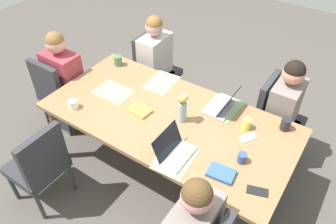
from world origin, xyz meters
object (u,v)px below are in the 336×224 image
object	(u,v)px
phone_black	(257,191)
person_far_right_near	(156,69)
book_red_cover	(140,110)
book_blue_cover	(221,173)
chair_far_left_far	(274,115)
chair_far_right_near	(153,66)
person_far_left_far	(280,119)
coffee_mug_centre_right	(286,124)
laptop_far_left_far	(223,105)
phone_silver	(248,138)
laptop_near_left_mid	(173,151)
flower_vase	(183,106)
coffee_mug_far_left	(247,124)
chair_near_right_mid	(40,164)
coffee_mug_near_right	(118,61)
coffee_mug_near_left	(73,104)
coffee_mug_centre_left	(242,158)
person_head_left_left_near	(66,87)
dining_table	(168,122)
chair_head_left_left_near	(58,91)

from	to	relation	value
phone_black	person_far_right_near	bearing A→B (deg)	127.86
book_red_cover	book_blue_cover	size ratio (longest dim) A/B	1.00
chair_far_left_far	chair_far_right_near	size ratio (longest dim) A/B	1.00
person_far_left_far	coffee_mug_centre_right	distance (m)	0.49
laptop_far_left_far	phone_silver	size ratio (longest dim) A/B	2.13
laptop_near_left_mid	phone_black	distance (m)	0.69
flower_vase	phone_black	xyz separation A→B (m)	(0.84, -0.33, -0.17)
coffee_mug_far_left	chair_near_right_mid	bearing A→B (deg)	-140.41
chair_far_right_near	coffee_mug_near_right	bearing A→B (deg)	-100.14
chair_near_right_mid	coffee_mug_centre_right	distance (m)	2.14
coffee_mug_near_left	coffee_mug_centre_left	size ratio (longest dim) A/B	1.04
person_head_left_left_near	chair_far_right_near	size ratio (longest dim) A/B	1.33
phone_black	laptop_far_left_far	bearing A→B (deg)	114.18
person_far_left_far	laptop_near_left_mid	xyz separation A→B (m)	(-0.52, -1.15, 0.27)
laptop_near_left_mid	coffee_mug_near_left	xyz separation A→B (m)	(-1.07, -0.03, -0.00)
person_head_left_left_near	person_far_left_far	world-z (taller)	same
coffee_mug_centre_right	phone_black	bearing A→B (deg)	-85.70
chair_near_right_mid	chair_far_right_near	bearing A→B (deg)	92.61
person_head_left_left_near	coffee_mug_near_left	world-z (taller)	person_head_left_left_near
chair_far_right_near	laptop_near_left_mid	size ratio (longest dim) A/B	2.81
person_far_right_near	phone_black	size ratio (longest dim) A/B	7.97
person_far_right_near	coffee_mug_far_left	world-z (taller)	person_far_right_near
chair_far_right_near	laptop_far_left_far	world-z (taller)	laptop_far_left_far
person_far_left_far	laptop_far_left_far	size ratio (longest dim) A/B	3.73
dining_table	person_far_left_far	bearing A→B (deg)	44.91
chair_head_left_left_near	chair_far_right_near	xyz separation A→B (m)	(0.59, 0.99, 0.00)
chair_head_left_left_near	coffee_mug_near_right	world-z (taller)	chair_head_left_left_near
coffee_mug_far_left	phone_silver	size ratio (longest dim) A/B	0.66
dining_table	chair_far_right_near	size ratio (longest dim) A/B	2.50
person_far_left_far	coffee_mug_far_left	world-z (taller)	person_far_left_far
chair_far_left_far	coffee_mug_near_left	world-z (taller)	chair_far_left_far
chair_far_right_near	book_blue_cover	distance (m)	1.97
chair_head_left_left_near	person_far_right_near	bearing A→B (deg)	54.41
person_head_left_left_near	laptop_far_left_far	bearing A→B (deg)	12.23
dining_table	phone_black	bearing A→B (deg)	-17.77
dining_table	coffee_mug_centre_right	size ratio (longest dim) A/B	21.08
dining_table	phone_black	world-z (taller)	phone_black
dining_table	coffee_mug_far_left	bearing A→B (deg)	21.02
chair_near_right_mid	coffee_mug_far_left	distance (m)	1.82
person_far_left_far	book_blue_cover	world-z (taller)	person_far_left_far
chair_near_right_mid	coffee_mug_near_right	distance (m)	1.34
chair_far_right_near	flower_vase	size ratio (longest dim) A/B	3.05
coffee_mug_near_left	phone_black	bearing A→B (deg)	2.41
chair_far_left_far	flower_vase	bearing A→B (deg)	-125.32
person_far_right_near	chair_near_right_mid	xyz separation A→B (m)	(0.01, -1.74, -0.03)
chair_far_right_near	flower_vase	distance (m)	1.37
coffee_mug_far_left	book_blue_cover	size ratio (longest dim) A/B	0.50
coffee_mug_near_right	phone_black	world-z (taller)	coffee_mug_near_right
coffee_mug_near_left	chair_near_right_mid	bearing A→B (deg)	-85.35
chair_head_left_left_near	book_blue_cover	bearing A→B (deg)	-6.31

